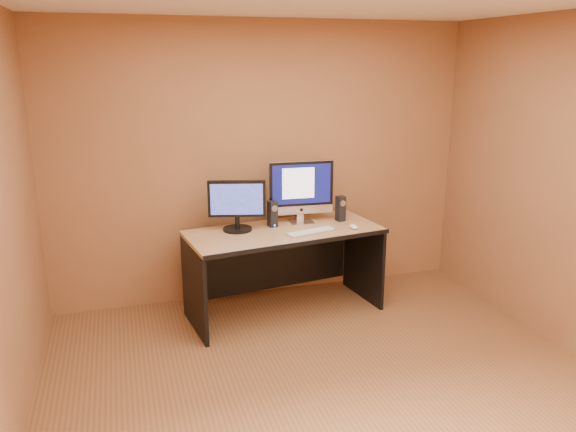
{
  "coord_description": "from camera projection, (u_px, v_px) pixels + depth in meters",
  "views": [
    {
      "loc": [
        -1.3,
        -3.07,
        2.24
      ],
      "look_at": [
        0.05,
        1.36,
        0.94
      ],
      "focal_mm": 35.0,
      "sensor_mm": 36.0,
      "label": 1
    }
  ],
  "objects": [
    {
      "name": "mouse",
      "position": [
        353.0,
        227.0,
        4.98
      ],
      "size": [
        0.07,
        0.11,
        0.04
      ],
      "primitive_type": "ellipsoid",
      "rotation": [
        0.0,
        0.0,
        0.05
      ],
      "color": "white",
      "rests_on": "desk"
    },
    {
      "name": "keyboard",
      "position": [
        311.0,
        232.0,
        4.87
      ],
      "size": [
        0.47,
        0.23,
        0.02
      ],
      "primitive_type": "cube",
      "rotation": [
        0.0,
        0.0,
        0.24
      ],
      "color": "silver",
      "rests_on": "desk"
    },
    {
      "name": "speaker_right",
      "position": [
        341.0,
        209.0,
        5.2
      ],
      "size": [
        0.08,
        0.09,
        0.23
      ],
      "primitive_type": null,
      "rotation": [
        0.0,
        0.0,
        0.17
      ],
      "color": "black",
      "rests_on": "desk"
    },
    {
      "name": "second_monitor",
      "position": [
        237.0,
        206.0,
        4.88
      ],
      "size": [
        0.56,
        0.37,
        0.45
      ],
      "primitive_type": null,
      "rotation": [
        0.0,
        0.0,
        -0.25
      ],
      "color": "black",
      "rests_on": "desk"
    },
    {
      "name": "desk",
      "position": [
        284.0,
        272.0,
        5.05
      ],
      "size": [
        1.79,
        0.97,
        0.79
      ],
      "primitive_type": null,
      "rotation": [
        0.0,
        0.0,
        0.14
      ],
      "color": "tan",
      "rests_on": "ground"
    },
    {
      "name": "cable_a",
      "position": [
        302.0,
        218.0,
        5.3
      ],
      "size": [
        0.08,
        0.23,
        0.01
      ],
      "primitive_type": "cylinder",
      "rotation": [
        1.57,
        0.0,
        0.31
      ],
      "color": "black",
      "rests_on": "desk"
    },
    {
      "name": "walls",
      "position": [
        345.0,
        218.0,
        3.45
      ],
      "size": [
        4.0,
        4.0,
        2.6
      ],
      "primitive_type": null,
      "color": "#915D3A",
      "rests_on": "ground"
    },
    {
      "name": "speaker_left",
      "position": [
        273.0,
        214.0,
        5.02
      ],
      "size": [
        0.09,
        0.09,
        0.23
      ],
      "primitive_type": null,
      "rotation": [
        0.0,
        0.0,
        0.19
      ],
      "color": "black",
      "rests_on": "desk"
    },
    {
      "name": "floor",
      "position": [
        339.0,
        402.0,
        3.8
      ],
      "size": [
        4.0,
        4.0,
        0.0
      ],
      "primitive_type": "plane",
      "color": "brown",
      "rests_on": "ground"
    },
    {
      "name": "imac",
      "position": [
        302.0,
        192.0,
        5.09
      ],
      "size": [
        0.62,
        0.26,
        0.58
      ],
      "primitive_type": null,
      "rotation": [
        0.0,
        0.0,
        -0.07
      ],
      "color": "#B3B3B7",
      "rests_on": "desk"
    },
    {
      "name": "cable_b",
      "position": [
        297.0,
        220.0,
        5.25
      ],
      "size": [
        0.05,
        0.19,
        0.01
      ],
      "primitive_type": "cylinder",
      "rotation": [
        1.57,
        0.0,
        -0.23
      ],
      "color": "black",
      "rests_on": "desk"
    }
  ]
}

